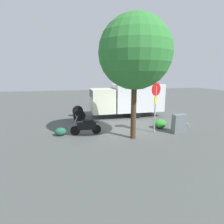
{
  "coord_description": "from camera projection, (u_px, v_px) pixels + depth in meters",
  "views": [
    {
      "loc": [
        3.56,
        10.67,
        3.51
      ],
      "look_at": [
        0.9,
        -0.09,
        1.16
      ],
      "focal_mm": 28.57,
      "sensor_mm": 36.0,
      "label": 1
    }
  ],
  "objects": [
    {
      "name": "street_tree",
      "position": [
        135.0,
        53.0,
        9.05
      ],
      "size": [
        3.77,
        3.77,
        6.47
      ],
      "color": "#47301E",
      "rests_on": "ground"
    },
    {
      "name": "motorcycle",
      "position": [
        86.0,
        126.0,
        10.48
      ],
      "size": [
        1.81,
        0.55,
        1.2
      ],
      "rotation": [
        0.0,
        0.0,
        -0.05
      ],
      "color": "black",
      "rests_on": "ground"
    },
    {
      "name": "utility_cabinet",
      "position": [
        179.0,
        124.0,
        10.78
      ],
      "size": [
        0.8,
        0.45,
        1.15
      ],
      "primitive_type": "cube",
      "rotation": [
        0.0,
        0.0,
        -0.02
      ],
      "color": "slate",
      "rests_on": "ground"
    },
    {
      "name": "bike_rack_hoop",
      "position": [
        184.0,
        128.0,
        11.92
      ],
      "size": [
        0.85,
        0.1,
        0.85
      ],
      "primitive_type": "torus",
      "rotation": [
        1.57,
        0.0,
        -0.06
      ],
      "color": "#B7B7BC",
      "rests_on": "ground"
    },
    {
      "name": "box_truck_near",
      "position": [
        126.0,
        98.0,
        14.98
      ],
      "size": [
        7.49,
        2.22,
        2.69
      ],
      "rotation": [
        0.0,
        0.0,
        0.01
      ],
      "color": "black",
      "rests_on": "ground"
    },
    {
      "name": "shrub_mid_verge",
      "position": [
        160.0,
        124.0,
        11.8
      ],
      "size": [
        0.85,
        0.7,
        0.58
      ],
      "primitive_type": "ellipsoid",
      "color": "#30862D",
      "rests_on": "ground"
    },
    {
      "name": "ground_plane",
      "position": [
        126.0,
        129.0,
        11.7
      ],
      "size": [
        60.0,
        60.0,
        0.0
      ],
      "primitive_type": "plane",
      "color": "#4B4E4C"
    },
    {
      "name": "stop_sign",
      "position": [
        156.0,
        100.0,
        10.59
      ],
      "size": [
        0.71,
        0.33,
        3.02
      ],
      "color": "#9E9EA3",
      "rests_on": "ground"
    },
    {
      "name": "shrub_near_sign",
      "position": [
        61.0,
        132.0,
        10.4
      ],
      "size": [
        0.68,
        0.55,
        0.46
      ],
      "primitive_type": "ellipsoid",
      "color": "#205B41",
      "rests_on": "ground"
    }
  ]
}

